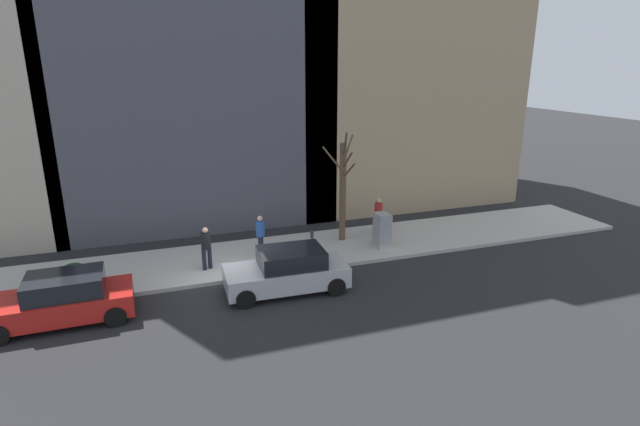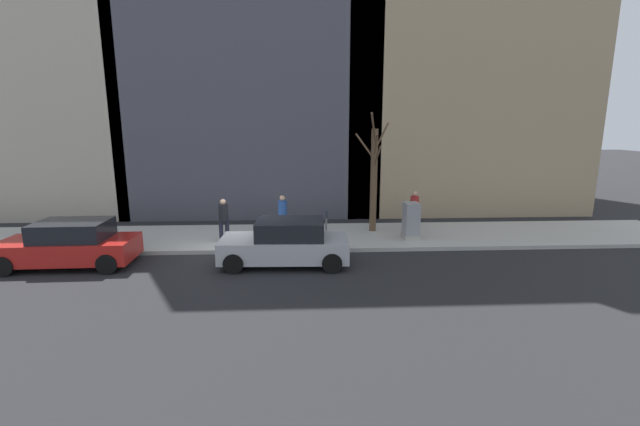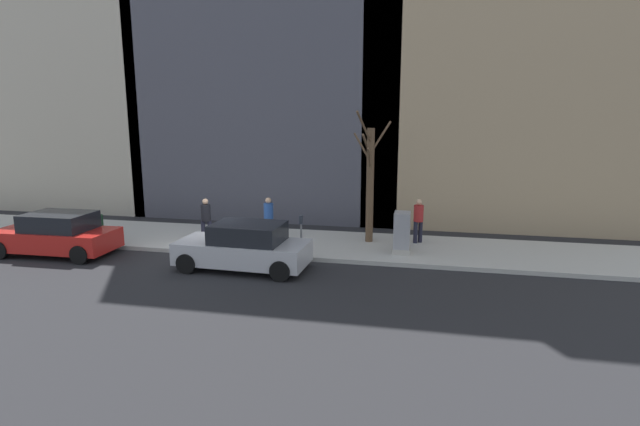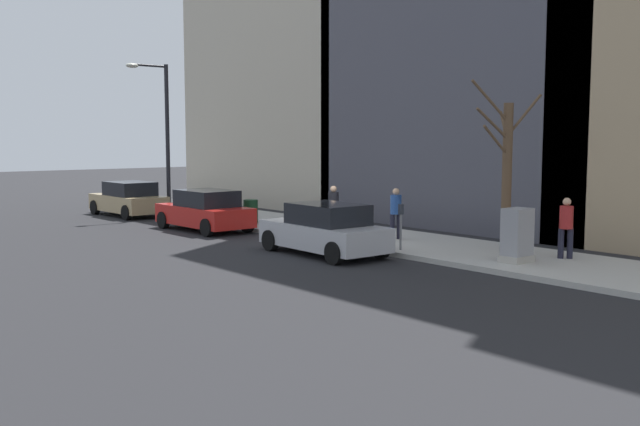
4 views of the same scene
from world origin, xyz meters
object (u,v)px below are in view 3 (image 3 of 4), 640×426
Objects in this scene: bare_tree at (370,181)px; pedestrian_midblock at (269,216)px; utility_box at (402,233)px; pedestrian_far_corner at (206,218)px; office_tower_right at (99,63)px; trash_bin at (96,226)px; parking_meter at (301,230)px; pedestrian_near_meter at (418,218)px; parked_car_silver at (244,247)px; parked_car_red at (57,235)px.

bare_tree reaches higher than pedestrian_midblock.
bare_tree reaches higher than utility_box.
utility_box is 7.32m from pedestrian_far_corner.
utility_box is 0.86× the size of pedestrian_far_corner.
utility_box is 0.09× the size of office_tower_right.
pedestrian_far_corner is (-1.33, 6.02, -1.40)m from bare_tree.
trash_bin is 0.54× the size of pedestrian_far_corner.
office_tower_right is at bearing 60.93° from utility_box.
parking_meter is 2.26m from pedestrian_midblock.
pedestrian_near_meter is at bearing -83.15° from bare_tree.
pedestrian_midblock is 1.00× the size of pedestrian_far_corner.
office_tower_right reaches higher than parked_car_silver.
bare_tree is 4.08m from pedestrian_midblock.
parked_car_silver reaches higher than parking_meter.
parking_meter is 0.81× the size of pedestrian_near_meter.
bare_tree is 2.31m from pedestrian_near_meter.
parked_car_silver is 7.09m from parked_car_red.
parked_car_silver is 0.87× the size of bare_tree.
parked_car_red is at bearing 108.80° from bare_tree.
office_tower_right is at bearing 26.85° from parked_car_red.
utility_box is 11.83m from trash_bin.
office_tower_right is (12.95, 13.87, 7.20)m from parked_car_silver.
utility_box is 0.86× the size of pedestrian_near_meter.
utility_box is 0.29× the size of bare_tree.
bare_tree is 6.32m from pedestrian_far_corner.
pedestrian_far_corner is 16.94m from office_tower_right.
pedestrian_far_corner is (2.48, 2.45, 0.35)m from parked_car_silver.
office_tower_right reaches higher than parking_meter.
parked_car_silver is 5.50m from bare_tree.
trash_bin is (2.14, 6.95, -0.14)m from parked_car_silver.
pedestrian_near_meter and pedestrian_far_corner have the same top height.
pedestrian_far_corner is at bearing 90.51° from utility_box.
parking_meter is at bearing -126.32° from office_tower_right.
parked_car_red is 11.39m from bare_tree.
pedestrian_far_corner reaches higher than utility_box.
parked_car_red is 3.14× the size of parking_meter.
parking_meter is 0.09× the size of office_tower_right.
utility_box is (0.85, -3.41, -0.13)m from parking_meter.
parked_car_red is 0.86× the size of bare_tree.
bare_tree reaches higher than pedestrian_far_corner.
parking_meter is at bearing 72.89° from pedestrian_midblock.
parked_car_red is 2.96× the size of utility_box.
pedestrian_near_meter reaches higher than trash_bin.
utility_box is 22.57m from office_tower_right.
parked_car_silver is 3.24m from pedestrian_midblock.
parked_car_red is at bearing 154.60° from pedestrian_near_meter.
bare_tree is 2.95× the size of pedestrian_far_corner.
bare_tree is (1.27, 1.30, 1.64)m from utility_box.
office_tower_right is (11.26, 15.32, 6.95)m from parking_meter.
pedestrian_midblock reaches higher than parking_meter.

